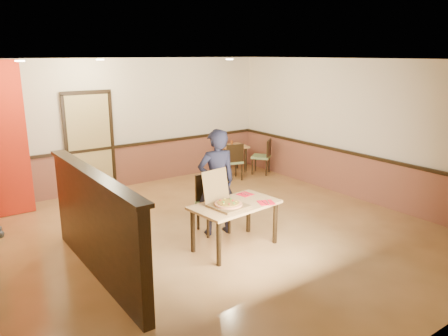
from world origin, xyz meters
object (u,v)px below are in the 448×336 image
object	(u,v)px
side_table	(233,152)
pizza_box	(226,202)
main_table	(235,210)
side_chair_right	(264,155)
condiment	(232,144)
side_chair_left	(233,160)
diner	(217,182)
diner_chair	(212,201)

from	to	relation	value
side_table	pizza_box	bearing A→B (deg)	-128.03
main_table	pizza_box	size ratio (longest dim) A/B	2.23
main_table	pizza_box	world-z (taller)	pizza_box
side_chair_right	condiment	size ratio (longest dim) A/B	6.36
pizza_box	condiment	size ratio (longest dim) A/B	4.62
side_chair_left	side_table	xyz separation A→B (m)	(0.47, 0.61, 0.02)
side_chair_left	side_table	world-z (taller)	side_chair_left
main_table	side_chair_right	distance (m)	4.34
main_table	side_table	size ratio (longest dim) A/B	1.97
side_chair_left	diner	size ratio (longest dim) A/B	0.50
diner_chair	condiment	size ratio (longest dim) A/B	7.05
side_chair_right	pizza_box	bearing A→B (deg)	4.42
diner	side_table	bearing A→B (deg)	-118.94
side_chair_right	side_table	size ratio (longest dim) A/B	1.21
pizza_box	diner_chair	bearing A→B (deg)	63.93
main_table	pizza_box	distance (m)	0.25
side_chair_right	main_table	bearing A→B (deg)	5.87
diner_chair	condiment	xyz separation A→B (m)	(2.48, 2.78, 0.22)
diner_chair	side_table	size ratio (longest dim) A/B	1.35
diner	pizza_box	size ratio (longest dim) A/B	2.82
side_chair_left	pizza_box	distance (m)	3.83
pizza_box	side_table	bearing A→B (deg)	44.94
main_table	side_chair_right	xyz separation A→B (m)	(3.14, 3.00, -0.13)
side_table	pizza_box	size ratio (longest dim) A/B	1.14
side_chair_right	diner	distance (m)	3.89
side_chair_right	side_table	xyz separation A→B (m)	(-0.49, 0.60, 0.03)
main_table	condiment	xyz separation A→B (m)	(2.57, 3.55, 0.13)
diner	main_table	bearing A→B (deg)	93.61
main_table	diner	world-z (taller)	diner
side_chair_right	diner	world-z (taller)	diner
diner_chair	condiment	world-z (taller)	diner_chair
diner	condiment	bearing A→B (deg)	-118.52
side_table	side_chair_right	bearing A→B (deg)	-50.83
side_table	condiment	distance (m)	0.25
main_table	diner_chair	world-z (taller)	diner_chair
side_chair_right	side_table	world-z (taller)	side_chair_right
diner	diner_chair	bearing A→B (deg)	-79.07
side_chair_right	condiment	distance (m)	0.84
diner	condiment	xyz separation A→B (m)	(2.48, 2.93, -0.14)
main_table	side_chair_left	distance (m)	3.70
main_table	diner_chair	size ratio (longest dim) A/B	1.46
pizza_box	side_chair_right	bearing A→B (deg)	35.24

